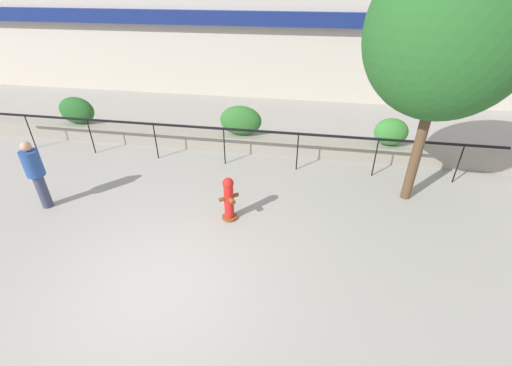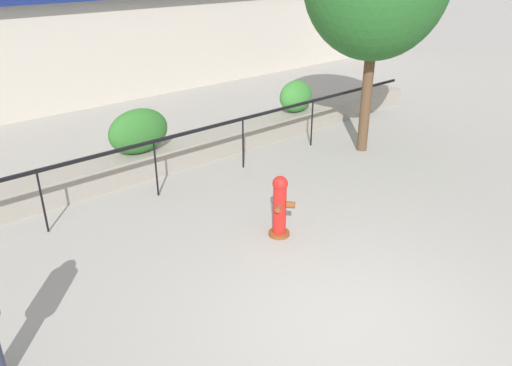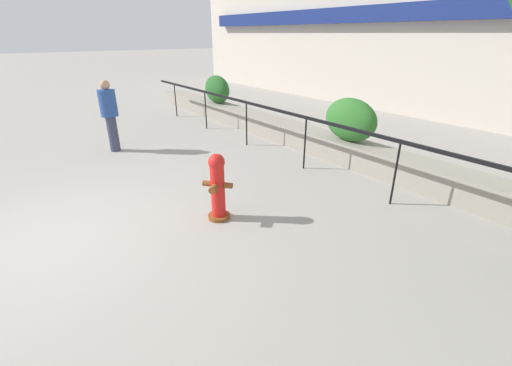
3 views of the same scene
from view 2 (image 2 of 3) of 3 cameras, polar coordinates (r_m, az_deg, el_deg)
ground_plane at (r=6.75m, az=11.19°, el=-15.59°), size 120.00×120.00×0.00m
planter_wall_low at (r=10.75m, az=-14.15°, el=1.82°), size 18.00×0.70×0.50m
fence_railing_segment at (r=9.55m, az=-11.58°, el=4.10°), size 15.00×0.05×1.15m
hedge_bush_1 at (r=10.61m, az=-13.27°, el=5.78°), size 1.32×0.63×0.94m
hedge_bush_2 at (r=13.20m, az=4.58°, el=9.85°), size 0.97×0.68×0.83m
fire_hydrant at (r=8.18m, az=2.75°, el=-2.62°), size 0.50×0.50×1.08m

